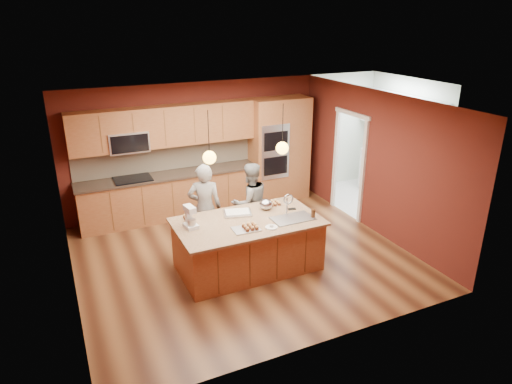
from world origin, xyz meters
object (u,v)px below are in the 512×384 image
person_right (250,203)px  island (249,244)px  mixing_bowl (266,204)px  person_left (205,208)px  stand_mixer (190,218)px

person_right → island: bearing=61.0°
mixing_bowl → person_left: bearing=145.6°
person_left → island: bearing=134.8°
person_left → person_right: 0.87m
stand_mixer → mixing_bowl: (1.38, 0.14, -0.06)m
island → person_right: bearing=64.4°
person_left → stand_mixer: 0.92m
island → person_right: (0.44, 0.91, 0.31)m
island → stand_mixer: (-0.92, 0.16, 0.57)m
person_left → person_right: size_ratio=1.07×
stand_mixer → mixing_bowl: 1.39m
person_left → mixing_bowl: size_ratio=7.24×
person_left → person_right: person_left is taller
person_right → stand_mixer: (-1.36, -0.75, 0.26)m
island → stand_mixer: 1.09m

